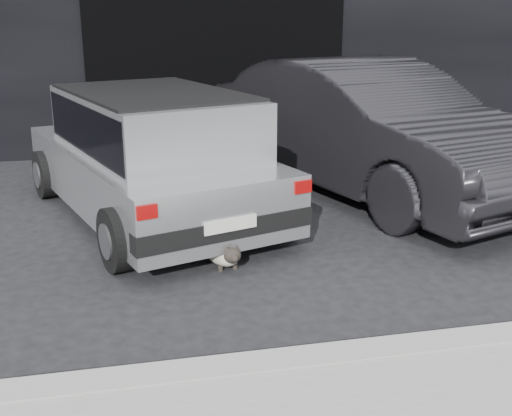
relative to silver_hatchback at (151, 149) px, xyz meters
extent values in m
plane|color=black|center=(0.25, -0.79, -0.77)|extent=(80.00, 80.00, 0.00)
cube|color=black|center=(1.25, 3.20, 0.53)|extent=(4.00, 0.10, 2.60)
cube|color=gray|center=(1.25, -3.39, -0.71)|extent=(18.00, 0.25, 0.12)
cube|color=#B1B3B6|center=(-0.03, 0.09, -0.29)|extent=(2.76, 4.10, 0.60)
cube|color=#B1B3B6|center=(0.03, -0.09, 0.31)|extent=(2.18, 2.85, 0.60)
cube|color=black|center=(0.03, -0.09, 0.31)|extent=(2.16, 2.76, 0.48)
cube|color=black|center=(0.53, -1.64, -0.38)|extent=(1.67, 0.67, 0.17)
cube|color=black|center=(-0.59, 1.82, -0.38)|extent=(1.67, 0.67, 0.17)
cube|color=silver|center=(0.55, -1.72, -0.32)|extent=(0.48, 0.17, 0.12)
cube|color=#8C0707|center=(-0.16, -1.94, -0.09)|extent=(0.17, 0.08, 0.12)
cube|color=#8C0707|center=(1.26, -1.48, -0.09)|extent=(0.17, 0.08, 0.12)
cube|color=black|center=(0.03, -0.09, 0.62)|extent=(2.10, 2.61, 0.03)
cylinder|color=black|center=(-0.40, -1.45, -0.48)|extent=(0.38, 0.62, 0.58)
cylinder|color=slate|center=(-0.51, -1.48, -0.48)|extent=(0.12, 0.31, 0.32)
cylinder|color=black|center=(1.17, -0.94, -0.48)|extent=(0.38, 0.62, 0.58)
cylinder|color=slate|center=(1.28, -0.91, -0.48)|extent=(0.12, 0.31, 0.32)
cylinder|color=black|center=(-1.21, 1.08, -0.48)|extent=(0.38, 0.62, 0.58)
cylinder|color=slate|center=(-1.32, 1.05, -0.48)|extent=(0.12, 0.31, 0.32)
cylinder|color=black|center=(0.35, 1.59, -0.48)|extent=(0.38, 0.62, 0.58)
cylinder|color=slate|center=(0.46, 1.62, -0.48)|extent=(0.12, 0.31, 0.32)
imported|color=black|center=(2.66, 0.50, 0.04)|extent=(3.17, 5.20, 1.62)
ellipsoid|color=beige|center=(0.50, -1.49, -0.65)|extent=(0.37, 0.59, 0.21)
ellipsoid|color=beige|center=(0.53, -1.62, -0.62)|extent=(0.27, 0.27, 0.20)
ellipsoid|color=black|center=(0.56, -1.76, -0.59)|extent=(0.18, 0.16, 0.14)
sphere|color=black|center=(0.57, -1.82, -0.59)|extent=(0.06, 0.06, 0.06)
cone|color=black|center=(0.59, -1.74, -0.52)|extent=(0.06, 0.07, 0.07)
cone|color=black|center=(0.51, -1.75, -0.52)|extent=(0.06, 0.07, 0.07)
cylinder|color=black|center=(0.60, -1.63, -0.73)|extent=(0.04, 0.04, 0.07)
cylinder|color=black|center=(0.47, -1.66, -0.73)|extent=(0.04, 0.04, 0.07)
cylinder|color=black|center=(0.54, -1.32, -0.73)|extent=(0.04, 0.04, 0.07)
cylinder|color=black|center=(0.41, -1.34, -0.73)|extent=(0.04, 0.04, 0.07)
cylinder|color=black|center=(0.45, -1.20, -0.68)|extent=(0.19, 0.28, 0.09)
ellipsoid|color=white|center=(0.07, -1.24, -0.61)|extent=(0.49, 0.28, 0.20)
ellipsoid|color=white|center=(0.19, -1.23, -0.59)|extent=(0.22, 0.22, 0.17)
ellipsoid|color=silver|center=(0.31, -1.22, -0.52)|extent=(0.13, 0.14, 0.12)
sphere|color=silver|center=(0.36, -1.21, -0.53)|extent=(0.05, 0.05, 0.05)
cone|color=silver|center=(0.29, -1.18, -0.47)|extent=(0.06, 0.05, 0.06)
cone|color=silver|center=(0.30, -1.25, -0.47)|extent=(0.06, 0.05, 0.06)
cylinder|color=silver|center=(0.20, -1.17, -0.71)|extent=(0.04, 0.04, 0.12)
cylinder|color=silver|center=(0.21, -1.29, -0.71)|extent=(0.04, 0.04, 0.12)
cylinder|color=silver|center=(-0.08, -1.19, -0.71)|extent=(0.04, 0.04, 0.12)
cylinder|color=silver|center=(-0.07, -1.31, -0.71)|extent=(0.04, 0.04, 0.12)
cylinder|color=silver|center=(-0.19, -1.26, -0.66)|extent=(0.25, 0.14, 0.08)
ellipsoid|color=gray|center=(-0.02, -1.27, -0.59)|extent=(0.18, 0.15, 0.09)
camera|label=1|loc=(-0.35, -6.82, 1.45)|focal=45.00mm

